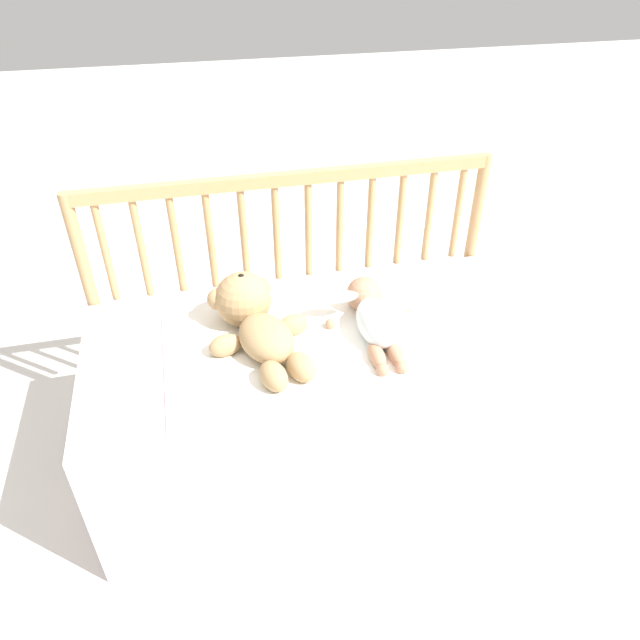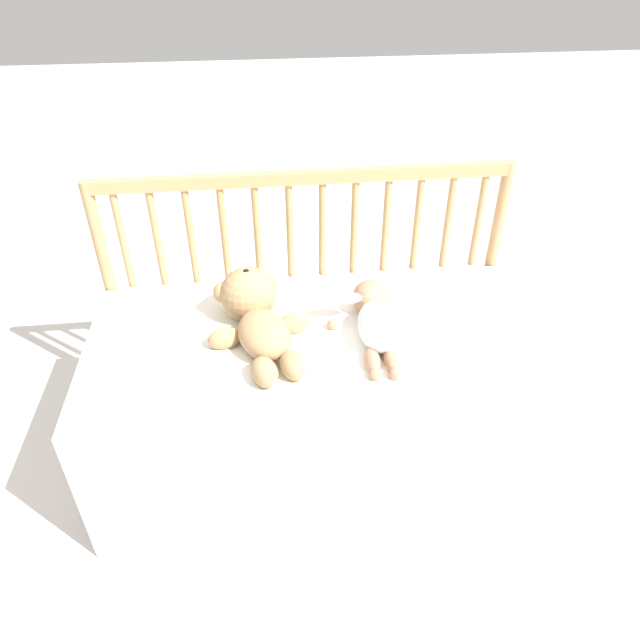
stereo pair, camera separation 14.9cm
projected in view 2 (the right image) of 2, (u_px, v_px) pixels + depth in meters
The scene contains 6 objects.
ground_plane at pixel (320, 448), 1.80m from camera, with size 12.00×12.00×0.00m, color silver.
crib_mattress at pixel (320, 396), 1.67m from camera, with size 1.24×0.60×0.44m.
crib_rail at pixel (306, 241), 1.73m from camera, with size 1.24×0.04×0.78m.
blanket at pixel (315, 342), 1.51m from camera, with size 0.79×0.50×0.01m.
teddy_bear at pixel (256, 314), 1.51m from camera, with size 0.28×0.41×0.16m.
baby at pixel (375, 320), 1.52m from camera, with size 0.27×0.36×0.10m.
Camera 2 is at (-0.15, -1.22, 1.37)m, focal length 32.00 mm.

